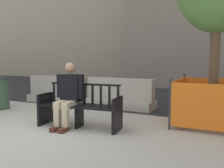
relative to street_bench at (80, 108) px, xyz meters
The scene contains 7 objects.
ground_plane 1.23m from the street_bench, 115.62° to the right, with size 200.00×200.00×0.00m, color #B7B2A8.
street_asphalt 7.67m from the street_bench, 93.78° to the left, with size 120.00×12.00×0.01m, color #28282B.
street_bench is the anchor object (origin of this frame).
seated_person 0.37m from the street_bench, 159.77° to the right, with size 0.59×0.75×1.31m.
jersey_barrier_centre 2.22m from the street_bench, 93.14° to the left, with size 2.02×0.73×0.84m.
jersey_barrier_left 3.02m from the street_bench, 136.66° to the left, with size 2.01×0.71×0.84m.
construction_fence 2.76m from the street_bench, 28.93° to the left, with size 1.49×1.49×1.02m.
Camera 1 is at (3.30, -3.13, 1.39)m, focal length 40.00 mm.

